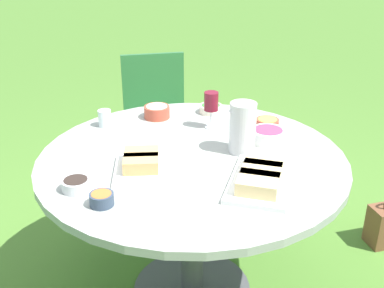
# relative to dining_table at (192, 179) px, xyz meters

# --- Properties ---
(dining_table) EXTENTS (1.38, 1.38, 0.77)m
(dining_table) POSITION_rel_dining_table_xyz_m (0.00, 0.00, 0.00)
(dining_table) COLOR #4C4C51
(dining_table) RESTS_ON ground_plane
(chair_near_right) EXTENTS (0.47, 0.45, 0.89)m
(chair_near_right) POSITION_rel_dining_table_xyz_m (-0.08, -1.26, -0.13)
(chair_near_right) COLOR #2D6B38
(chair_near_right) RESTS_ON ground_plane
(water_pitcher) EXTENTS (0.13, 0.12, 0.23)m
(water_pitcher) POSITION_rel_dining_table_xyz_m (-0.23, 0.01, 0.23)
(water_pitcher) COLOR silver
(water_pitcher) RESTS_ON dining_table
(wine_glass) EXTENTS (0.07, 0.07, 0.19)m
(wine_glass) POSITION_rel_dining_table_xyz_m (-0.18, -0.29, 0.25)
(wine_glass) COLOR silver
(wine_glass) RESTS_ON dining_table
(platter_bread_main) EXTENTS (0.28, 0.34, 0.07)m
(platter_bread_main) POSITION_rel_dining_table_xyz_m (0.24, 0.09, 0.15)
(platter_bread_main) COLOR white
(platter_bread_main) RESTS_ON dining_table
(platter_charcuterie) EXTENTS (0.41, 0.46, 0.08)m
(platter_charcuterie) POSITION_rel_dining_table_xyz_m (-0.20, 0.31, 0.15)
(platter_charcuterie) COLOR white
(platter_charcuterie) RESTS_ON dining_table
(bowl_fries) EXTENTS (0.12, 0.12, 0.05)m
(bowl_fries) POSITION_rel_dining_table_xyz_m (-0.45, -0.20, 0.14)
(bowl_fries) COLOR #B74733
(bowl_fries) RESTS_ON dining_table
(bowl_salad) EXTENTS (0.12, 0.12, 0.04)m
(bowl_salad) POSITION_rel_dining_table_xyz_m (-0.24, -0.49, 0.14)
(bowl_salad) COLOR beige
(bowl_salad) RESTS_ON dining_table
(bowl_olives) EXTENTS (0.11, 0.11, 0.05)m
(bowl_olives) POSITION_rel_dining_table_xyz_m (0.51, 0.17, 0.14)
(bowl_olives) COLOR silver
(bowl_olives) RESTS_ON dining_table
(bowl_dip_red) EXTENTS (0.17, 0.17, 0.06)m
(bowl_dip_red) POSITION_rel_dining_table_xyz_m (-0.39, -0.06, 0.15)
(bowl_dip_red) COLOR white
(bowl_dip_red) RESTS_ON dining_table
(bowl_dip_cream) EXTENTS (0.14, 0.14, 0.07)m
(bowl_dip_cream) POSITION_rel_dining_table_xyz_m (0.06, -0.50, 0.15)
(bowl_dip_cream) COLOR #B74733
(bowl_dip_cream) RESTS_ON dining_table
(bowl_roasted_veg) EXTENTS (0.09, 0.09, 0.05)m
(bowl_roasted_veg) POSITION_rel_dining_table_xyz_m (0.43, 0.30, 0.14)
(bowl_roasted_veg) COLOR #334256
(bowl_roasted_veg) RESTS_ON dining_table
(cup_water_near) EXTENTS (0.07, 0.07, 0.09)m
(cup_water_near) POSITION_rel_dining_table_xyz_m (0.34, -0.45, 0.16)
(cup_water_near) COLOR silver
(cup_water_near) RESTS_ON dining_table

